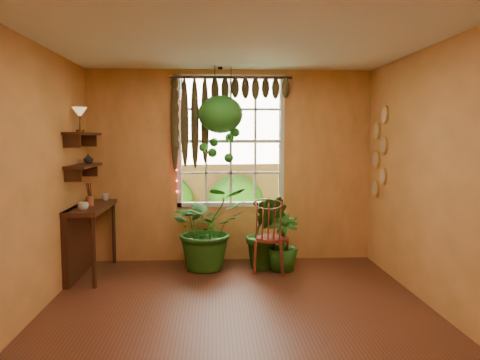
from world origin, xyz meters
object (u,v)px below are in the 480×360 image
Objects in this scene: potted_plant_left at (207,228)px; potted_plant_mid at (266,232)px; windsor_chair at (271,248)px; counter_ledge at (83,232)px; hanging_basket at (220,121)px.

potted_plant_mid is (0.78, -0.05, -0.06)m from potted_plant_left.
potted_plant_left is (-0.83, 0.22, 0.23)m from windsor_chair.
windsor_chair is (2.41, -0.04, -0.22)m from counter_ledge.
potted_plant_left is at bearing -128.88° from hanging_basket.
hanging_basket is (-0.65, 0.45, 1.65)m from windsor_chair.
counter_ledge is at bearing -159.42° from windsor_chair.
windsor_chair is 0.87× the size of hanging_basket.
hanging_basket is at bearing 166.67° from windsor_chair.
counter_ledge is 2.30m from hanging_basket.
potted_plant_left is 1.13× the size of potted_plant_mid.
potted_plant_left is 0.78m from potted_plant_mid.
counter_ledge is at bearing -176.67° from potted_plant_mid.
potted_plant_mid is at bearing 127.70° from windsor_chair.
potted_plant_mid is (-0.05, 0.17, 0.17)m from windsor_chair.
windsor_chair is at bearing -34.78° from hanging_basket.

